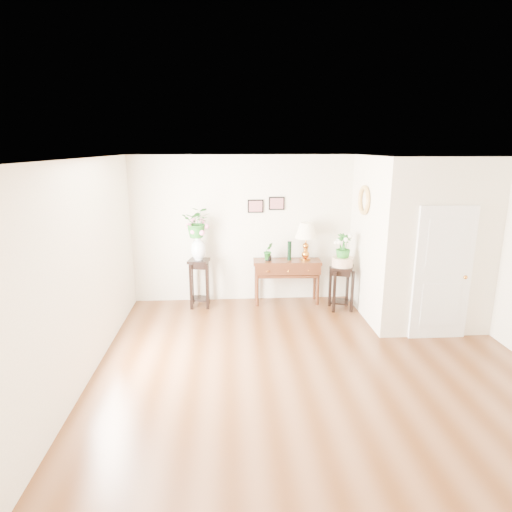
{
  "coord_description": "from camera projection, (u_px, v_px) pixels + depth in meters",
  "views": [
    {
      "loc": [
        -1.16,
        -5.3,
        2.94
      ],
      "look_at": [
        -0.73,
        1.3,
        1.25
      ],
      "focal_mm": 30.0,
      "sensor_mm": 36.0,
      "label": 1
    }
  ],
  "objects": [
    {
      "name": "partition",
      "position": [
        417.0,
        238.0,
        7.42
      ],
      "size": [
        1.8,
        1.95,
        2.8
      ],
      "primitive_type": "cube",
      "color": "silver",
      "rests_on": "floor"
    },
    {
      "name": "console_table",
      "position": [
        287.0,
        281.0,
        8.21
      ],
      "size": [
        1.29,
        0.48,
        0.85
      ],
      "primitive_type": "cube",
      "rotation": [
        0.0,
        0.0,
        -0.04
      ],
      "color": "#3D150C",
      "rests_on": "floor"
    },
    {
      "name": "narcissus",
      "position": [
        343.0,
        247.0,
        7.7
      ],
      "size": [
        0.36,
        0.36,
        0.48
      ],
      "primitive_type": "imported",
      "rotation": [
        0.0,
        0.0,
        0.43
      ],
      "color": "#1D621B",
      "rests_on": "ceramic_bowl"
    },
    {
      "name": "wall_left",
      "position": [
        84.0,
        273.0,
        5.39
      ],
      "size": [
        0.02,
        5.5,
        2.8
      ],
      "primitive_type": "cube",
      "color": "silver",
      "rests_on": "ground"
    },
    {
      "name": "floor",
      "position": [
        315.0,
        365.0,
        5.92
      ],
      "size": [
        6.0,
        5.5,
        0.02
      ],
      "primitive_type": "cube",
      "color": "brown",
      "rests_on": "ground"
    },
    {
      "name": "potted_plant",
      "position": [
        268.0,
        252.0,
        8.05
      ],
      "size": [
        0.23,
        0.21,
        0.33
      ],
      "primitive_type": "imported",
      "rotation": [
        0.0,
        0.0,
        0.43
      ],
      "color": "#1D621B",
      "rests_on": "console_table"
    },
    {
      "name": "ceramic_bowl",
      "position": [
        342.0,
        262.0,
        7.77
      ],
      "size": [
        0.48,
        0.48,
        0.17
      ],
      "primitive_type": "cylinder",
      "rotation": [
        0.0,
        0.0,
        0.31
      ],
      "color": "beige",
      "rests_on": "plant_stand_b"
    },
    {
      "name": "art_print_left",
      "position": [
        256.0,
        206.0,
        8.06
      ],
      "size": [
        0.3,
        0.02,
        0.25
      ],
      "primitive_type": "cube",
      "color": "black",
      "rests_on": "wall_back"
    },
    {
      "name": "table_lamp",
      "position": [
        306.0,
        242.0,
        8.04
      ],
      "size": [
        0.5,
        0.5,
        0.73
      ],
      "primitive_type": "cube",
      "rotation": [
        0.0,
        0.0,
        -0.22
      ],
      "color": "#B76D1F",
      "rests_on": "console_table"
    },
    {
      "name": "plant_stand_b",
      "position": [
        341.0,
        288.0,
        7.89
      ],
      "size": [
        0.5,
        0.5,
        0.83
      ],
      "primitive_type": "cube",
      "rotation": [
        0.0,
        0.0,
        -0.35
      ],
      "color": "black",
      "rests_on": "floor"
    },
    {
      "name": "door",
      "position": [
        443.0,
        274.0,
        6.54
      ],
      "size": [
        0.9,
        0.05,
        2.1
      ],
      "primitive_type": "cube",
      "color": "silver",
      "rests_on": "floor"
    },
    {
      "name": "porcelain_vase",
      "position": [
        198.0,
        248.0,
        7.84
      ],
      "size": [
        0.31,
        0.31,
        0.47
      ],
      "primitive_type": null,
      "rotation": [
        0.0,
        0.0,
        -0.14
      ],
      "color": "silver",
      "rests_on": "plant_stand_a"
    },
    {
      "name": "wall_front",
      "position": [
        401.0,
        379.0,
        2.92
      ],
      "size": [
        6.0,
        0.02,
        2.8
      ],
      "primitive_type": "cube",
      "color": "silver",
      "rests_on": "ground"
    },
    {
      "name": "plant_stand_a",
      "position": [
        199.0,
        283.0,
        8.01
      ],
      "size": [
        0.42,
        0.42,
        0.92
      ],
      "primitive_type": "cube",
      "rotation": [
        0.0,
        0.0,
        -0.19
      ],
      "color": "black",
      "rests_on": "floor"
    },
    {
      "name": "green_vase",
      "position": [
        289.0,
        251.0,
        8.07
      ],
      "size": [
        0.08,
        0.08,
        0.37
      ],
      "primitive_type": "cylinder",
      "rotation": [
        0.0,
        0.0,
        0.01
      ],
      "color": "black",
      "rests_on": "console_table"
    },
    {
      "name": "ceiling",
      "position": [
        323.0,
        158.0,
        5.23
      ],
      "size": [
        6.0,
        5.5,
        0.02
      ],
      "primitive_type": "cube",
      "color": "white",
      "rests_on": "ground"
    },
    {
      "name": "art_print_right",
      "position": [
        277.0,
        203.0,
        8.07
      ],
      "size": [
        0.3,
        0.02,
        0.25
      ],
      "primitive_type": "cube",
      "color": "black",
      "rests_on": "wall_back"
    },
    {
      "name": "wall_ornament",
      "position": [
        364.0,
        200.0,
        7.32
      ],
      "size": [
        0.07,
        0.51,
        0.51
      ],
      "primitive_type": "torus",
      "rotation": [
        0.0,
        1.57,
        0.0
      ],
      "color": "#DAB358",
      "rests_on": "partition"
    },
    {
      "name": "lily_arrangement",
      "position": [
        197.0,
        223.0,
        7.73
      ],
      "size": [
        0.57,
        0.51,
        0.57
      ],
      "primitive_type": "imported",
      "rotation": [
        0.0,
        0.0,
        -0.14
      ],
      "color": "#1D621B",
      "rests_on": "porcelain_vase"
    },
    {
      "name": "wall_back",
      "position": [
        289.0,
        229.0,
        8.23
      ],
      "size": [
        6.0,
        0.02,
        2.8
      ],
      "primitive_type": "cube",
      "color": "silver",
      "rests_on": "ground"
    }
  ]
}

